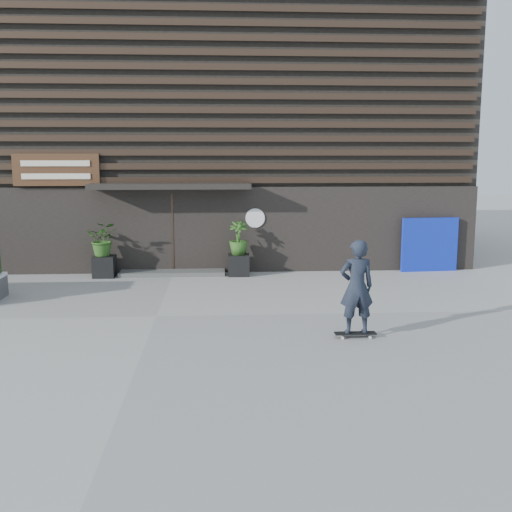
{
  "coord_description": "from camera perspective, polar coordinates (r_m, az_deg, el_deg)",
  "views": [
    {
      "loc": [
        1.37,
        -12.58,
        3.37
      ],
      "look_at": [
        2.2,
        1.12,
        1.1
      ],
      "focal_mm": 42.31,
      "sensor_mm": 36.0,
      "label": 1
    }
  ],
  "objects": [
    {
      "name": "entrance_step",
      "position": [
        17.55,
        -7.88,
        -1.57
      ],
      "size": [
        3.0,
        0.8,
        0.12
      ],
      "primitive_type": "cube",
      "color": "#494947",
      "rests_on": "ground"
    },
    {
      "name": "ground",
      "position": [
        13.1,
        -9.4,
        -5.65
      ],
      "size": [
        80.0,
        80.0,
        0.0
      ],
      "primitive_type": "plane",
      "color": "#9D9A95",
      "rests_on": "ground"
    },
    {
      "name": "blue_tarp",
      "position": [
        18.54,
        16.08,
        1.04
      ],
      "size": [
        1.7,
        0.24,
        1.59
      ],
      "primitive_type": "cube",
      "rotation": [
        0.0,
        0.0,
        0.07
      ],
      "color": "#0D1FAF",
      "rests_on": "ground"
    },
    {
      "name": "planter_pot_right",
      "position": [
        17.27,
        -1.65,
        -0.85
      ],
      "size": [
        0.6,
        0.6,
        0.6
      ],
      "primitive_type": "cube",
      "color": "black",
      "rests_on": "ground"
    },
    {
      "name": "skateboarder",
      "position": [
        11.37,
        9.49,
        -2.91
      ],
      "size": [
        0.78,
        0.47,
        1.87
      ],
      "color": "black",
      "rests_on": "ground"
    },
    {
      "name": "bamboo_left",
      "position": [
        17.45,
        -14.24,
        1.56
      ],
      "size": [
        0.86,
        0.75,
        0.96
      ],
      "primitive_type": "imported",
      "color": "#2D591E",
      "rests_on": "planter_pot_left"
    },
    {
      "name": "bamboo_right",
      "position": [
        17.14,
        -1.66,
        1.71
      ],
      "size": [
        0.54,
        0.54,
        0.96
      ],
      "primitive_type": "imported",
      "color": "#2D591E",
      "rests_on": "planter_pot_right"
    },
    {
      "name": "building",
      "position": [
        22.59,
        -7.07,
        10.9
      ],
      "size": [
        18.0,
        11.0,
        8.0
      ],
      "color": "black",
      "rests_on": "ground"
    },
    {
      "name": "planter_pot_left",
      "position": [
        17.56,
        -14.14,
        -0.96
      ],
      "size": [
        0.6,
        0.6,
        0.6
      ],
      "primitive_type": "cube",
      "color": "black",
      "rests_on": "ground"
    }
  ]
}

